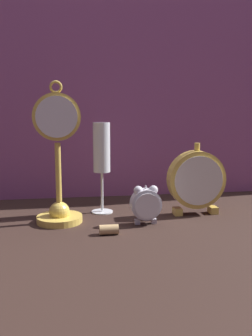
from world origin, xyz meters
name	(u,v)px	position (x,y,z in m)	size (l,w,h in m)	color
ground_plane	(131,227)	(0.00, 0.00, 0.00)	(4.00, 4.00, 0.00)	black
fabric_backdrop_drape	(114,67)	(0.00, 0.33, 0.40)	(1.65, 0.01, 0.80)	#8E4C7F
pocket_watch_on_stand	(58,172)	(-0.17, 0.07, 0.12)	(0.11, 0.11, 0.34)	gold
alarm_clock_twin_bell	(146,203)	(0.04, 0.02, 0.05)	(0.07, 0.03, 0.09)	silver
mantel_clock_silver	(196,180)	(0.18, 0.08, 0.09)	(0.15, 0.04, 0.19)	gold
champagne_flute	(102,154)	(-0.06, 0.14, 0.16)	(0.06, 0.06, 0.24)	silver
wine_cork	(109,230)	(-0.06, -0.04, 0.01)	(0.02, 0.02, 0.04)	tan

